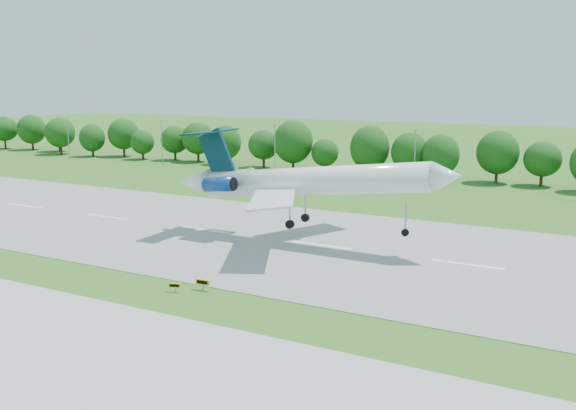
% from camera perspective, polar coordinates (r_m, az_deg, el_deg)
% --- Properties ---
extents(ground, '(600.00, 600.00, 0.00)m').
position_cam_1_polar(ground, '(80.92, -17.93, -5.68)').
color(ground, '#2B6219').
rests_on(ground, ground).
extents(runway, '(400.00, 45.00, 0.08)m').
position_cam_1_polar(runway, '(99.08, -7.46, -2.21)').
color(runway, gray).
rests_on(runway, ground).
extents(tree_line, '(288.40, 8.40, 10.40)m').
position_cam_1_polar(tree_line, '(156.56, 7.06, 4.88)').
color(tree_line, '#382314').
rests_on(tree_line, ground).
extents(light_poles, '(175.90, 0.25, 12.19)m').
position_cam_1_polar(light_poles, '(148.32, 4.73, 4.66)').
color(light_poles, gray).
rests_on(light_poles, ground).
extents(airliner, '(42.60, 30.93, 13.26)m').
position_cam_1_polar(airliner, '(88.86, 0.95, 2.21)').
color(airliner, white).
rests_on(airliner, ground).
extents(taxi_sign_centre, '(1.42, 0.62, 1.02)m').
position_cam_1_polar(taxi_sign_centre, '(70.67, -10.01, -7.07)').
color(taxi_sign_centre, gray).
rests_on(taxi_sign_centre, ground).
extents(taxi_sign_right, '(1.77, 0.34, 1.24)m').
position_cam_1_polar(taxi_sign_right, '(70.78, -7.58, -6.83)').
color(taxi_sign_right, gray).
rests_on(taxi_sign_right, ground).
extents(service_vehicle_a, '(3.62, 1.51, 1.16)m').
position_cam_1_polar(service_vehicle_a, '(157.73, -3.90, 2.93)').
color(service_vehicle_a, white).
rests_on(service_vehicle_a, ground).
extents(service_vehicle_b, '(3.57, 1.87, 1.16)m').
position_cam_1_polar(service_vehicle_b, '(161.58, -3.23, 3.13)').
color(service_vehicle_b, white).
rests_on(service_vehicle_b, ground).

